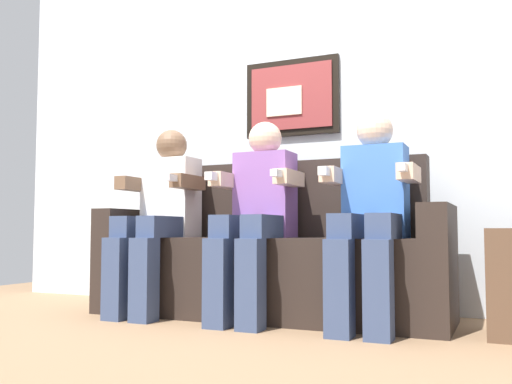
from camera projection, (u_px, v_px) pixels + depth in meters
name	position (u px, v px, depth m)	size (l,w,h in m)	color
ground_plane	(244.00, 326.00, 2.90)	(5.74, 5.74, 0.00)	#8C6B4C
back_wall_assembly	(294.00, 106.00, 3.68)	(4.42, 0.10, 2.60)	silver
couch	(268.00, 261.00, 3.22)	(2.02, 0.58, 0.90)	#2D231E
person_on_left	(160.00, 211.00, 3.34)	(0.46, 0.56, 1.11)	white
person_in_middle	(257.00, 209.00, 3.08)	(0.46, 0.56, 1.11)	#8C59A5
person_on_right	(371.00, 207.00, 2.83)	(0.46, 0.56, 1.11)	#3F72CC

